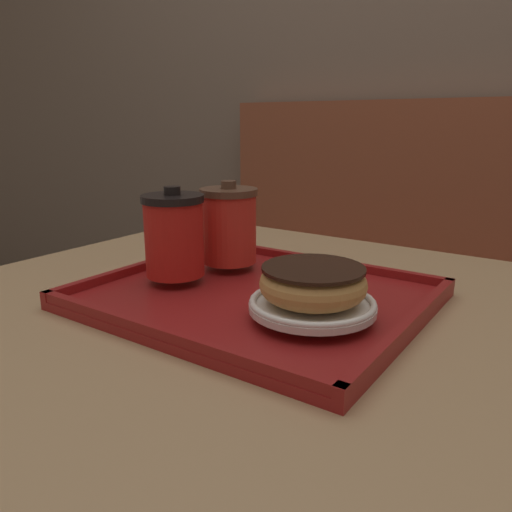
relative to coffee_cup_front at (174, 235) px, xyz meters
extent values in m
cube|color=#7A6656|center=(0.11, 1.13, 0.41)|extent=(8.00, 0.05, 2.40)
cube|color=brown|center=(0.06, 0.86, -0.56)|extent=(1.36, 0.44, 0.45)
cube|color=brown|center=(0.06, 1.04, -0.06)|extent=(1.36, 0.08, 0.55)
cube|color=tan|center=(0.11, 0.03, -0.10)|extent=(0.88, 0.83, 0.03)
cube|color=maroon|center=(0.12, 0.03, -0.08)|extent=(0.42, 0.36, 0.01)
cube|color=maroon|center=(0.12, -0.15, -0.06)|extent=(0.42, 0.01, 0.01)
cube|color=maroon|center=(0.12, 0.20, -0.06)|extent=(0.42, 0.01, 0.01)
cube|color=maroon|center=(-0.09, 0.03, -0.06)|extent=(0.01, 0.36, 0.01)
cube|color=maroon|center=(0.33, 0.03, -0.06)|extent=(0.01, 0.36, 0.01)
cylinder|color=red|center=(0.00, 0.00, -0.01)|extent=(0.08, 0.08, 0.10)
cylinder|color=black|center=(0.00, 0.00, 0.05)|extent=(0.09, 0.09, 0.01)
cylinder|color=black|center=(0.00, 0.00, 0.06)|extent=(0.02, 0.02, 0.01)
cylinder|color=red|center=(0.02, 0.10, -0.01)|extent=(0.08, 0.08, 0.10)
cylinder|color=brown|center=(0.02, 0.10, 0.05)|extent=(0.09, 0.09, 0.01)
cylinder|color=brown|center=(0.02, 0.10, 0.06)|extent=(0.02, 0.02, 0.01)
cylinder|color=white|center=(0.23, -0.01, -0.05)|extent=(0.15, 0.15, 0.01)
torus|color=white|center=(0.23, -0.01, -0.05)|extent=(0.15, 0.15, 0.01)
torus|color=tan|center=(0.23, -0.01, -0.03)|extent=(0.12, 0.12, 0.04)
cylinder|color=black|center=(0.23, -0.01, -0.01)|extent=(0.12, 0.12, 0.00)
ellipsoid|color=silver|center=(0.12, 0.10, -0.05)|extent=(0.04, 0.04, 0.01)
cube|color=silver|center=(0.16, 0.15, -0.06)|extent=(0.06, 0.09, 0.00)
camera|label=1|loc=(0.48, -0.49, 0.15)|focal=35.00mm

